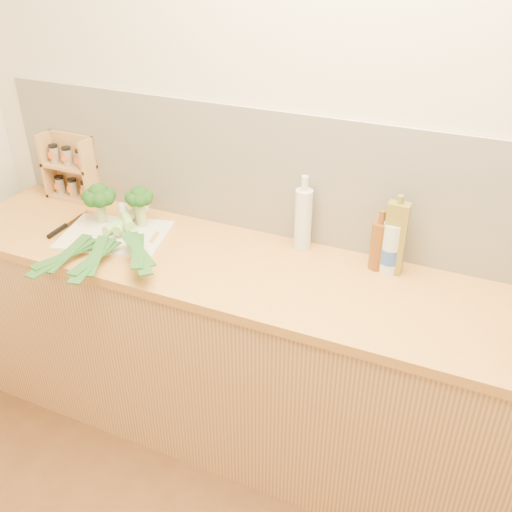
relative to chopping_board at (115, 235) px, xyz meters
The scene contains 14 objects.
room_shell 0.98m from the chopping_board, 18.78° to the left, with size 3.50×3.50×3.50m.
counter 1.00m from the chopping_board, ahead, with size 3.20×0.62×0.90m.
chopping_board is the anchor object (origin of this frame).
broccoli_left 0.19m from the chopping_board, 148.60° to the left, with size 0.15×0.15×0.18m.
broccoli_right 0.19m from the chopping_board, 63.80° to the left, with size 0.12×0.12×0.18m.
leek_front 0.05m from the chopping_board, 123.27° to the right, with size 0.12×0.68×0.04m.
leek_mid 0.09m from the chopping_board, 48.09° to the right, with size 0.20×0.63×0.04m.
leek_back 0.13m from the chopping_board, 16.78° to the right, with size 0.45×0.47×0.04m.
chefs_knife 0.25m from the chopping_board, behind, with size 0.04×0.29×0.02m.
spice_rack 0.51m from the chopping_board, 148.39° to the left, with size 0.26×0.10×0.31m.
oil_tin 1.17m from the chopping_board, 10.17° to the left, with size 0.08×0.05×0.32m.
glass_bottle 0.81m from the chopping_board, 17.43° to the left, with size 0.07×0.07×0.32m.
amber_bottle 1.11m from the chopping_board, 10.92° to the left, with size 0.06×0.06×0.25m.
water_bottle 1.16m from the chopping_board, 10.23° to the left, with size 0.08×0.08×0.24m.
Camera 1 is at (0.54, -0.53, 2.08)m, focal length 40.00 mm.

